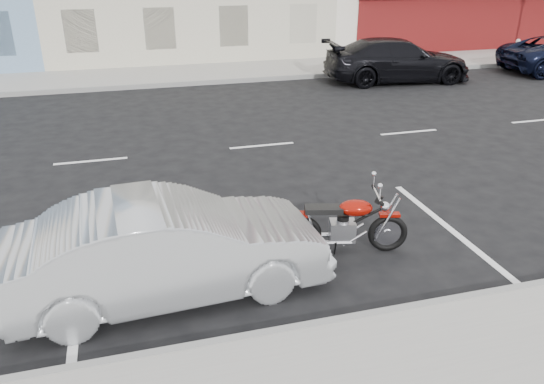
{
  "coord_description": "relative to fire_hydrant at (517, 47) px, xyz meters",
  "views": [
    {
      "loc": [
        -5.06,
        -11.91,
        4.26
      ],
      "look_at": [
        -2.98,
        -4.47,
        0.8
      ],
      "focal_mm": 35.0,
      "sensor_mm": 36.0,
      "label": 1
    }
  ],
  "objects": [
    {
      "name": "sedan_silver",
      "position": [
        -16.73,
        -14.15,
        0.17
      ],
      "size": [
        4.33,
        1.73,
        1.4
      ],
      "primitive_type": "imported",
      "rotation": [
        0.0,
        0.0,
        1.63
      ],
      "color": "#A3A7AB",
      "rests_on": "ground"
    },
    {
      "name": "car_far",
      "position": [
        -7.42,
        -2.8,
        0.24
      ],
      "size": [
        5.5,
        2.67,
        1.54
      ],
      "primitive_type": "imported",
      "rotation": [
        0.0,
        0.0,
        1.47
      ],
      "color": "black",
      "rests_on": "ground"
    },
    {
      "name": "curb_near",
      "position": [
        -17.0,
        -15.5,
        -0.45
      ],
      "size": [
        80.0,
        0.12,
        0.16
      ],
      "primitive_type": "cube",
      "color": "gray",
      "rests_on": "ground"
    },
    {
      "name": "motorcycle",
      "position": [
        -13.35,
        -13.92,
        -0.08
      ],
      "size": [
        1.92,
        0.79,
        0.98
      ],
      "rotation": [
        0.0,
        0.0,
        -0.25
      ],
      "color": "black",
      "rests_on": "ground"
    },
    {
      "name": "sidewalk_far",
      "position": [
        -17.0,
        0.2,
        -0.45
      ],
      "size": [
        80.0,
        3.4,
        0.15
      ],
      "primitive_type": "cube",
      "color": "gray",
      "rests_on": "ground"
    },
    {
      "name": "fire_hydrant",
      "position": [
        0.0,
        0.0,
        0.0
      ],
      "size": [
        0.2,
        0.2,
        0.72
      ],
      "color": "beige",
      "rests_on": "sidewalk_far"
    },
    {
      "name": "ground",
      "position": [
        -12.0,
        -8.5,
        -0.53
      ],
      "size": [
        120.0,
        120.0,
        0.0
      ],
      "primitive_type": "plane",
      "color": "black",
      "rests_on": "ground"
    },
    {
      "name": "curb_far",
      "position": [
        -17.0,
        -1.5,
        -0.45
      ],
      "size": [
        80.0,
        0.12,
        0.16
      ],
      "primitive_type": "cube",
      "color": "gray",
      "rests_on": "ground"
    }
  ]
}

